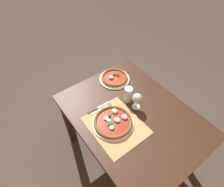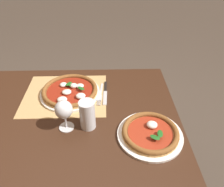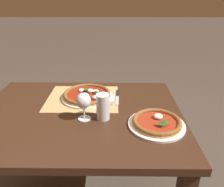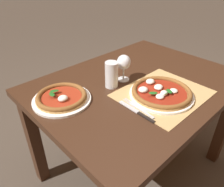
# 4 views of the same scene
# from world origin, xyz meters

# --- Properties ---
(ground_plane) EXTENTS (24.00, 24.00, 0.00)m
(ground_plane) POSITION_xyz_m (0.00, 0.00, 0.00)
(ground_plane) COLOR #473D33
(dining_table) EXTENTS (1.18, 0.89, 0.74)m
(dining_table) POSITION_xyz_m (0.00, 0.00, 0.63)
(dining_table) COLOR #382114
(dining_table) RESTS_ON ground
(paper_placemat) EXTENTS (0.45, 0.38, 0.00)m
(paper_placemat) POSITION_xyz_m (-0.00, -0.17, 0.74)
(paper_placemat) COLOR tan
(paper_placemat) RESTS_ON dining_table
(pizza_near) EXTENTS (0.33, 0.33, 0.05)m
(pizza_near) POSITION_xyz_m (-0.03, -0.18, 0.76)
(pizza_near) COLOR white
(pizza_near) RESTS_ON paper_placemat
(pizza_far) EXTENTS (0.29, 0.29, 0.05)m
(pizza_far) POSITION_xyz_m (-0.42, 0.14, 0.76)
(pizza_far) COLOR white
(pizza_far) RESTS_ON dining_table
(wine_glass) EXTENTS (0.08, 0.08, 0.16)m
(wine_glass) POSITION_xyz_m (-0.04, 0.08, 0.85)
(wine_glass) COLOR silver
(wine_glass) RESTS_ON dining_table
(pint_glass) EXTENTS (0.07, 0.07, 0.15)m
(pint_glass) POSITION_xyz_m (-0.14, 0.07, 0.81)
(pint_glass) COLOR silver
(pint_glass) RESTS_ON dining_table
(fork) EXTENTS (0.03, 0.20, 0.00)m
(fork) POSITION_xyz_m (-0.20, -0.17, 0.75)
(fork) COLOR #B7B7BC
(fork) RESTS_ON paper_placemat
(knife) EXTENTS (0.02, 0.22, 0.01)m
(knife) POSITION_xyz_m (-0.22, -0.18, 0.75)
(knife) COLOR black
(knife) RESTS_ON paper_placemat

